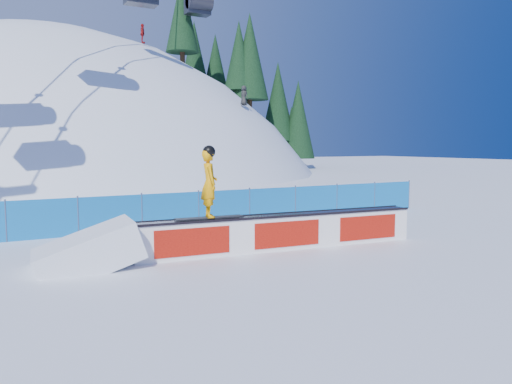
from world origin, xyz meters
TOP-DOWN VIEW (x-y plane):
  - ground at (0.00, 0.00)m, footprint 160.00×160.00m
  - snow_hill at (0.00, 42.00)m, footprint 64.00×64.00m
  - treeline at (22.15, 41.72)m, footprint 21.11×10.46m
  - safety_fence at (0.00, 4.50)m, footprint 22.05×0.05m
  - rail_box at (1.54, -0.19)m, footprint 8.06×1.23m
  - snow_ramp at (-3.46, 0.23)m, footprint 2.56×1.72m
  - snowboarder at (-0.54, -0.01)m, footprint 1.78×0.68m
  - distant_skiers at (0.84, 30.40)m, footprint 22.53×12.47m

SIDE VIEW (x-z plane):
  - snow_hill at x=0.00m, z-range -50.00..14.00m
  - ground at x=0.00m, z-range 0.00..0.00m
  - snow_ramp at x=-3.46m, z-range -0.76..0.76m
  - rail_box at x=1.54m, z-range -0.01..0.96m
  - safety_fence at x=0.00m, z-range -0.05..1.25m
  - snowboarder at x=-0.54m, z-range 0.95..2.79m
  - treeline at x=22.15m, z-range -0.34..20.82m
  - distant_skiers at x=0.84m, z-range 6.45..15.10m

